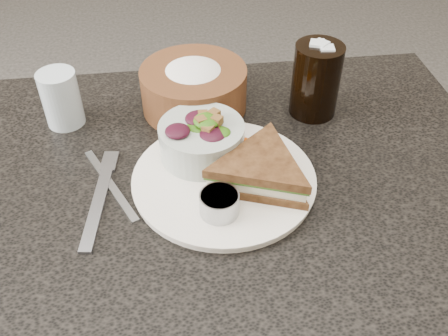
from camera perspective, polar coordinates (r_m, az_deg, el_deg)
name	(u,v)px	position (r m, az deg, el deg)	size (l,w,h in m)	color
dining_table	(206,314)	(1.07, -2.11, -16.37)	(1.00, 0.70, 0.75)	black
dinner_plate	(224,179)	(0.77, 0.00, -1.32)	(0.28, 0.28, 0.01)	white
sandwich	(261,171)	(0.75, 4.21, -0.30)	(0.18, 0.18, 0.05)	brown
salad_bowl	(202,135)	(0.79, -2.59, 3.79)	(0.14, 0.14, 0.08)	#A0ADA5
dressing_ramekin	(219,204)	(0.71, -0.53, -4.11)	(0.06, 0.06, 0.03)	#9C9FA4
orange_wedge	(241,142)	(0.81, 1.98, 2.98)	(0.06, 0.06, 0.03)	#F55202
fork	(98,203)	(0.77, -14.17, -3.88)	(0.02, 0.19, 0.01)	#9FA4B0
knife	(110,184)	(0.79, -12.86, -1.83)	(0.01, 0.18, 0.00)	#A8ACB4
bread_basket	(194,82)	(0.91, -3.50, 9.77)	(0.19, 0.19, 0.11)	brown
cola_glass	(316,77)	(0.90, 10.50, 10.17)	(0.08, 0.08, 0.14)	black
water_glass	(61,99)	(0.92, -18.11, 7.55)	(0.07, 0.07, 0.10)	silver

